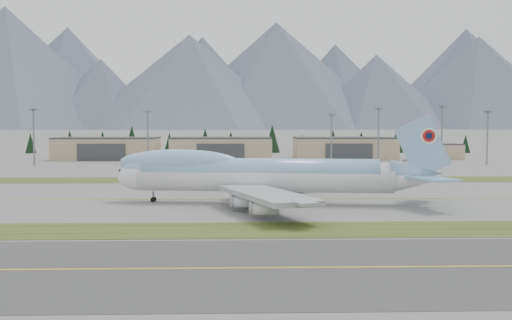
{
  "coord_description": "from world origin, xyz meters",
  "views": [
    {
      "loc": [
        -6.17,
        -127.56,
        16.72
      ],
      "look_at": [
        -2.09,
        13.51,
        8.0
      ],
      "focal_mm": 40.0,
      "sensor_mm": 36.0,
      "label": 1
    }
  ],
  "objects_px": {
    "hangar_right": "(344,148)",
    "service_vehicle_c": "(405,161)",
    "service_vehicle_b": "(317,165)",
    "hangar_center": "(221,148)",
    "service_vehicle_a": "(199,162)",
    "boeing_747_freighter": "(260,174)",
    "hangar_left": "(108,148)"
  },
  "relations": [
    {
      "from": "hangar_left",
      "to": "service_vehicle_c",
      "type": "distance_m",
      "value": 141.39
    },
    {
      "from": "service_vehicle_a",
      "to": "service_vehicle_b",
      "type": "distance_m",
      "value": 55.5
    },
    {
      "from": "hangar_center",
      "to": "service_vehicle_c",
      "type": "xyz_separation_m",
      "value": [
        85.17,
        -17.72,
        -5.39
      ]
    },
    {
      "from": "service_vehicle_a",
      "to": "service_vehicle_b",
      "type": "bearing_deg",
      "value": -54.83
    },
    {
      "from": "boeing_747_freighter",
      "to": "service_vehicle_a",
      "type": "distance_m",
      "value": 140.2
    },
    {
      "from": "boeing_747_freighter",
      "to": "service_vehicle_c",
      "type": "relative_size",
      "value": 19.74
    },
    {
      "from": "hangar_center",
      "to": "service_vehicle_c",
      "type": "height_order",
      "value": "hangar_center"
    },
    {
      "from": "hangar_center",
      "to": "service_vehicle_a",
      "type": "relative_size",
      "value": 14.6
    },
    {
      "from": "service_vehicle_a",
      "to": "service_vehicle_c",
      "type": "relative_size",
      "value": 0.91
    },
    {
      "from": "hangar_left",
      "to": "service_vehicle_b",
      "type": "xyz_separation_m",
      "value": [
        96.12,
        -41.66,
        -5.39
      ]
    },
    {
      "from": "boeing_747_freighter",
      "to": "service_vehicle_c",
      "type": "height_order",
      "value": "boeing_747_freighter"
    },
    {
      "from": "hangar_right",
      "to": "service_vehicle_a",
      "type": "xyz_separation_m",
      "value": [
        -69.45,
        -18.79,
        -5.39
      ]
    },
    {
      "from": "hangar_center",
      "to": "hangar_right",
      "type": "bearing_deg",
      "value": 0.0
    },
    {
      "from": "hangar_center",
      "to": "service_vehicle_c",
      "type": "distance_m",
      "value": 87.16
    },
    {
      "from": "hangar_center",
      "to": "service_vehicle_c",
      "type": "bearing_deg",
      "value": -11.75
    },
    {
      "from": "boeing_747_freighter",
      "to": "hangar_center",
      "type": "bearing_deg",
      "value": 102.66
    },
    {
      "from": "hangar_center",
      "to": "hangar_right",
      "type": "distance_m",
      "value": 60.0
    },
    {
      "from": "hangar_right",
      "to": "service_vehicle_a",
      "type": "height_order",
      "value": "hangar_right"
    },
    {
      "from": "service_vehicle_c",
      "to": "service_vehicle_b",
      "type": "bearing_deg",
      "value": -123.47
    },
    {
      "from": "hangar_right",
      "to": "hangar_center",
      "type": "bearing_deg",
      "value": 180.0
    },
    {
      "from": "service_vehicle_b",
      "to": "service_vehicle_c",
      "type": "xyz_separation_m",
      "value": [
        44.05,
        23.94,
        0.0
      ]
    },
    {
      "from": "boeing_747_freighter",
      "to": "hangar_center",
      "type": "height_order",
      "value": "boeing_747_freighter"
    },
    {
      "from": "hangar_center",
      "to": "service_vehicle_b",
      "type": "bearing_deg",
      "value": -45.38
    },
    {
      "from": "service_vehicle_a",
      "to": "service_vehicle_b",
      "type": "xyz_separation_m",
      "value": [
        50.57,
        -22.87,
        0.0
      ]
    },
    {
      "from": "hangar_left",
      "to": "hangar_right",
      "type": "bearing_deg",
      "value": 0.0
    },
    {
      "from": "hangar_left",
      "to": "service_vehicle_a",
      "type": "bearing_deg",
      "value": -22.42
    },
    {
      "from": "boeing_747_freighter",
      "to": "hangar_right",
      "type": "relative_size",
      "value": 1.49
    },
    {
      "from": "hangar_center",
      "to": "service_vehicle_c",
      "type": "relative_size",
      "value": 13.22
    },
    {
      "from": "hangar_right",
      "to": "service_vehicle_b",
      "type": "distance_m",
      "value": 46.06
    },
    {
      "from": "service_vehicle_b",
      "to": "hangar_center",
      "type": "bearing_deg",
      "value": 48.4
    },
    {
      "from": "hangar_right",
      "to": "service_vehicle_c",
      "type": "distance_m",
      "value": 31.25
    },
    {
      "from": "boeing_747_freighter",
      "to": "hangar_center",
      "type": "xyz_separation_m",
      "value": [
        -13.26,
        157.0,
        -0.81
      ]
    }
  ]
}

